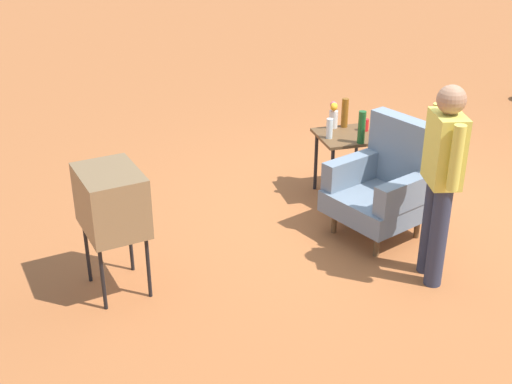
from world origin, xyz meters
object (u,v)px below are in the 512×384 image
at_px(side_table, 346,144).
at_px(tv_on_stand, 112,201).
at_px(armchair, 386,183).
at_px(soda_can_red, 365,125).
at_px(bottle_wine_green, 362,127).
at_px(person_standing, 442,174).
at_px(bottle_tall_amber, 345,113).
at_px(flower_vase, 334,114).
at_px(bottle_short_clear, 330,128).

distance_m(side_table, tv_on_stand, 2.64).
bearing_deg(armchair, side_table, -175.69).
bearing_deg(soda_can_red, bottle_wine_green, -30.85).
xyz_separation_m(soda_can_red, bottle_wine_green, (0.30, -0.18, 0.10)).
distance_m(person_standing, bottle_tall_amber, 1.86).
bearing_deg(flower_vase, soda_can_red, 58.70).
distance_m(tv_on_stand, person_standing, 2.53).
bearing_deg(bottle_short_clear, flower_vase, 151.55).
xyz_separation_m(soda_can_red, bottle_tall_amber, (-0.16, -0.16, 0.09)).
bearing_deg(flower_vase, bottle_short_clear, -28.45).
bearing_deg(bottle_short_clear, bottle_wine_green, 50.55).
bearing_deg(bottle_tall_amber, tv_on_stand, -61.22).
bearing_deg(tv_on_stand, bottle_tall_amber, 118.78).
distance_m(soda_can_red, bottle_short_clear, 0.44).
bearing_deg(flower_vase, armchair, 6.14).
distance_m(side_table, flower_vase, 0.34).
relative_size(soda_can_red, bottle_tall_amber, 0.41).
bearing_deg(armchair, soda_can_red, 169.24).
xyz_separation_m(person_standing, bottle_tall_amber, (-1.86, -0.03, -0.12)).
bearing_deg(bottle_short_clear, person_standing, 10.52).
relative_size(bottle_wine_green, bottle_short_clear, 1.60).
xyz_separation_m(tv_on_stand, bottle_short_clear, (-1.08, 2.18, -0.01)).
bearing_deg(side_table, soda_can_red, 104.93).
bearing_deg(bottle_tall_amber, flower_vase, -93.96).
height_order(soda_can_red, flower_vase, flower_vase).
distance_m(side_table, person_standing, 1.68).
bearing_deg(side_table, bottle_tall_amber, 163.25).
height_order(tv_on_stand, bottle_wine_green, tv_on_stand).
bearing_deg(tv_on_stand, person_standing, 78.30).
distance_m(soda_can_red, flower_vase, 0.34).
distance_m(armchair, bottle_short_clear, 0.87).
bearing_deg(side_table, bottle_wine_green, 11.67).
height_order(side_table, bottle_wine_green, bottle_wine_green).
relative_size(side_table, bottle_short_clear, 3.34).
height_order(bottle_tall_amber, flower_vase, bottle_tall_amber).
xyz_separation_m(tv_on_stand, flower_vase, (-1.35, 2.33, 0.03)).
bearing_deg(armchair, bottle_wine_green, -178.78).
xyz_separation_m(bottle_short_clear, flower_vase, (-0.27, 0.15, 0.05)).
xyz_separation_m(tv_on_stand, bottle_tall_amber, (-1.34, 2.44, 0.04)).
distance_m(person_standing, bottle_short_clear, 1.63).
distance_m(armchair, bottle_wine_green, 0.67).
relative_size(armchair, soda_can_red, 8.69).
xyz_separation_m(armchair, side_table, (-0.82, -0.06, 0.07)).
xyz_separation_m(bottle_wine_green, bottle_tall_amber, (-0.46, 0.02, -0.01)).
xyz_separation_m(tv_on_stand, soda_can_red, (-1.18, 2.61, -0.05)).
bearing_deg(soda_can_red, tv_on_stand, -65.64).
bearing_deg(bottle_short_clear, side_table, 100.68).
distance_m(person_standing, flower_vase, 1.87).
bearing_deg(tv_on_stand, bottle_wine_green, 109.92).
bearing_deg(bottle_short_clear, soda_can_red, 102.99).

